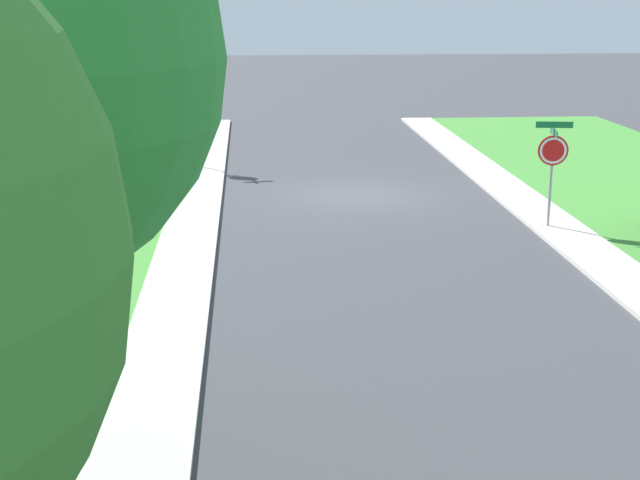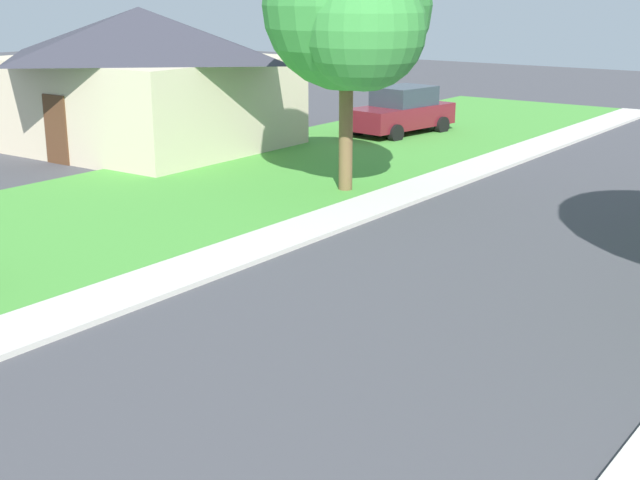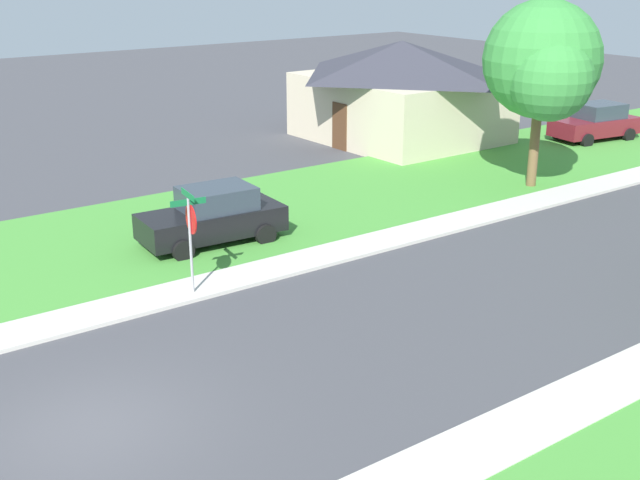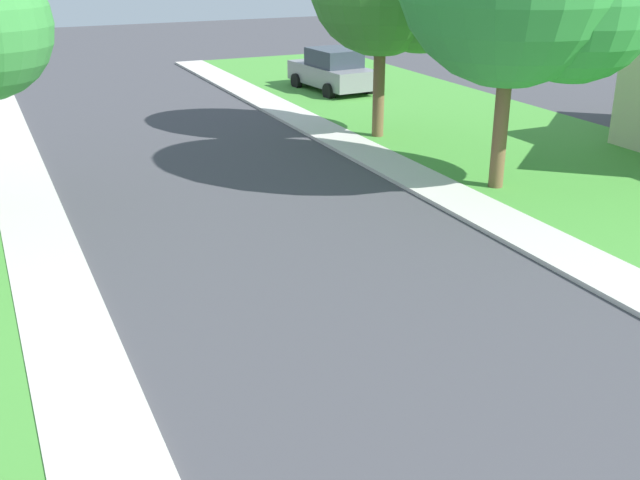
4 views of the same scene
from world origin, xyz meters
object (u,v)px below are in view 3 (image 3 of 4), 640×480
at_px(tree_corner_large, 544,64).
at_px(house_left_setback, 401,89).
at_px(car_maroon_near_corner, 596,122).
at_px(stop_sign_far_corner, 191,226).
at_px(car_black_kerbside_mid, 213,216).

relative_size(tree_corner_large, house_left_setback, 0.76).
bearing_deg(car_maroon_near_corner, tree_corner_large, -66.62).
bearing_deg(house_left_setback, stop_sign_far_corner, -56.45).
bearing_deg(car_black_kerbside_mid, car_maroon_near_corner, 95.85).
relative_size(stop_sign_far_corner, house_left_setback, 0.30).
bearing_deg(car_black_kerbside_mid, tree_corner_large, 82.38).
bearing_deg(stop_sign_far_corner, tree_corner_large, 95.68).
relative_size(car_maroon_near_corner, car_black_kerbside_mid, 1.02).
xyz_separation_m(car_maroon_near_corner, car_black_kerbside_mid, (2.21, -21.60, 0.00)).
bearing_deg(house_left_setback, car_black_kerbside_mid, -61.19).
relative_size(stop_sign_far_corner, car_maroon_near_corner, 0.61).
bearing_deg(stop_sign_far_corner, car_black_kerbside_mid, 143.71).
relative_size(car_black_kerbside_mid, house_left_setback, 0.48).
distance_m(car_maroon_near_corner, house_left_setback, 9.33).
xyz_separation_m(stop_sign_far_corner, car_black_kerbside_mid, (-3.17, 2.32, -1.01)).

